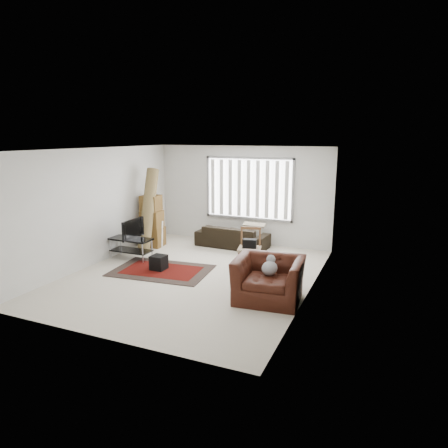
# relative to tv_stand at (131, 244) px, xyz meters

# --- Properties ---
(room) EXTENTS (6.00, 6.02, 2.71)m
(room) POSITION_rel_tv_stand_xyz_m (1.98, 0.05, 1.38)
(room) COLOR beige
(room) RESTS_ON ground
(persian_rug) EXTENTS (2.26, 1.63, 0.02)m
(persian_rug) POSITION_rel_tv_stand_xyz_m (1.16, -0.49, -0.37)
(persian_rug) COLOR black
(persian_rug) RESTS_ON ground
(tv_stand) EXTENTS (1.04, 0.47, 0.52)m
(tv_stand) POSITION_rel_tv_stand_xyz_m (0.00, 0.00, 0.00)
(tv_stand) COLOR black
(tv_stand) RESTS_ON ground
(tv) EXTENTS (0.11, 0.84, 0.48)m
(tv) POSITION_rel_tv_stand_xyz_m (0.00, -0.00, 0.39)
(tv) COLOR black
(tv) RESTS_ON tv_stand
(subwoofer) EXTENTS (0.33, 0.33, 0.32)m
(subwoofer) POSITION_rel_tv_stand_xyz_m (1.07, -0.46, -0.20)
(subwoofer) COLOR black
(subwoofer) RESTS_ON persian_rug
(moving_boxes) EXTENTS (0.61, 0.57, 1.40)m
(moving_boxes) POSITION_rel_tv_stand_xyz_m (-0.16, 1.19, 0.28)
(moving_boxes) COLOR brown
(moving_boxes) RESTS_ON ground
(white_flatpack) EXTENTS (0.58, 0.30, 0.71)m
(white_flatpack) POSITION_rel_tv_stand_xyz_m (-0.15, 1.20, -0.02)
(white_flatpack) COLOR silver
(white_flatpack) RESTS_ON ground
(rolled_rug) EXTENTS (0.40, 1.00, 2.15)m
(rolled_rug) POSITION_rel_tv_stand_xyz_m (-0.11, 0.97, 0.70)
(rolled_rug) COLOR brown
(rolled_rug) RESTS_ON ground
(sofa) EXTENTS (1.99, 0.92, 0.75)m
(sofa) POSITION_rel_tv_stand_xyz_m (1.88, 1.99, 0.00)
(sofa) COLOR black
(sofa) RESTS_ON ground
(side_chair) EXTENTS (0.59, 0.59, 0.93)m
(side_chair) POSITION_rel_tv_stand_xyz_m (2.91, 0.45, 0.14)
(side_chair) COLOR #8A745B
(side_chair) RESTS_ON ground
(armchair) EXTENTS (1.32, 1.18, 0.91)m
(armchair) POSITION_rel_tv_stand_xyz_m (3.84, -1.10, 0.08)
(armchair) COLOR #3B150C
(armchair) RESTS_ON ground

